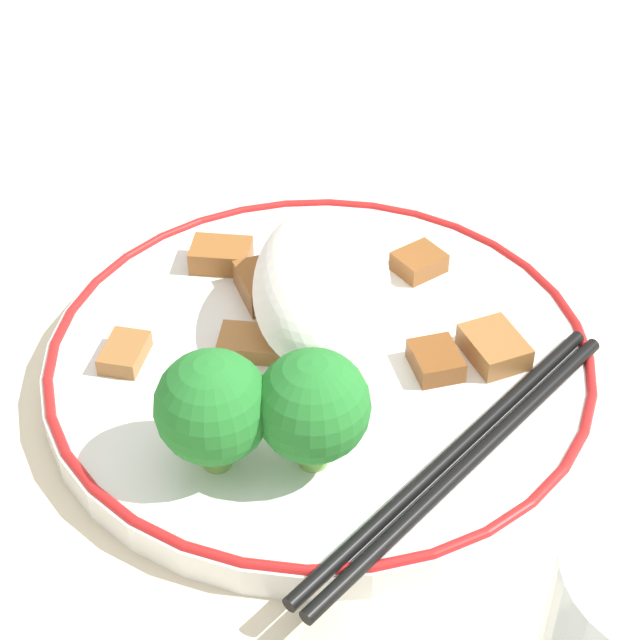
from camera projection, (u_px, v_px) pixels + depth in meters
ground_plane at (320, 375)px, 0.53m from camera, size 3.00×3.00×0.00m
plate at (320, 361)px, 0.52m from camera, size 0.27×0.27×0.02m
rice_mound at (324, 284)px, 0.52m from camera, size 0.11×0.07×0.05m
broccoli_back_left at (213, 408)px, 0.44m from camera, size 0.05×0.05×0.06m
broccoli_back_center at (304, 407)px, 0.44m from camera, size 0.05×0.05×0.06m
meat_near_front at (494, 348)px, 0.51m from camera, size 0.04×0.04×0.01m
meat_near_left at (268, 284)px, 0.55m from camera, size 0.04×0.04×0.01m
meat_near_right at (324, 247)px, 0.58m from camera, size 0.04×0.04×0.01m
meat_near_back at (250, 348)px, 0.51m from camera, size 0.02×0.03×0.01m
meat_on_rice_edge at (221, 255)px, 0.57m from camera, size 0.02×0.03×0.01m
meat_mid_left at (436, 361)px, 0.51m from camera, size 0.03×0.03×0.01m
meat_mid_right at (419, 262)px, 0.57m from camera, size 0.03×0.03×0.01m
meat_far_scatter at (125, 353)px, 0.51m from camera, size 0.03×0.02×0.01m
chopsticks at (460, 459)px, 0.46m from camera, size 0.17×0.14×0.01m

